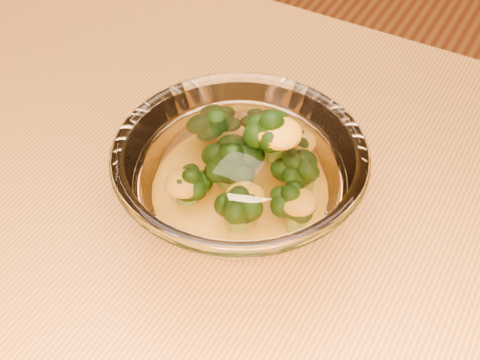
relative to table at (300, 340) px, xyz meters
The scene contains 4 objects.
table is the anchor object (origin of this frame).
glass_bowl 0.18m from the table, 159.96° to the left, with size 0.22×0.22×0.10m.
cheese_sauce 0.16m from the table, 159.96° to the left, with size 0.11×0.11×0.03m, color orange.
broccoli_heap 0.19m from the table, 150.85° to the left, with size 0.14×0.13×0.09m.
Camera 1 is at (0.12, -0.33, 1.23)m, focal length 50.00 mm.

